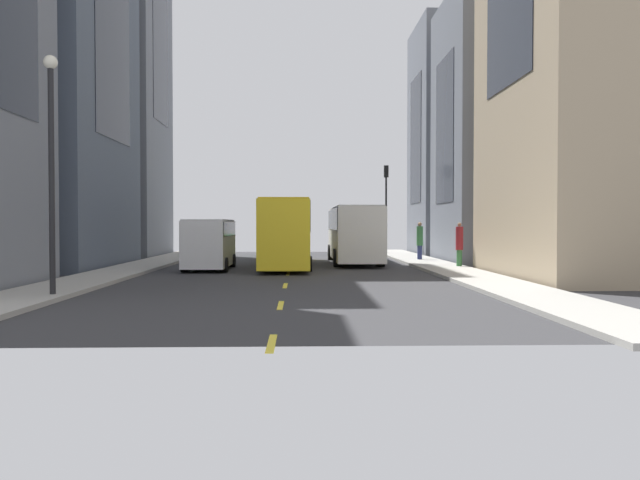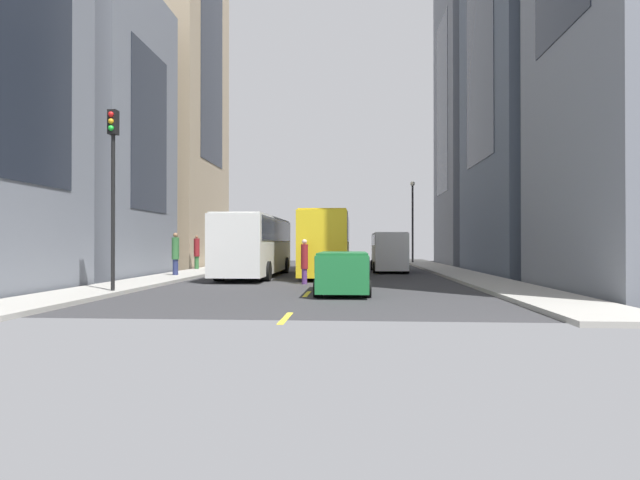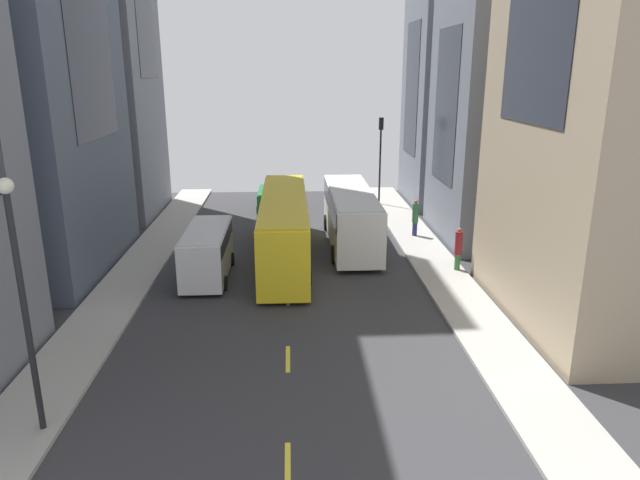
% 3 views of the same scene
% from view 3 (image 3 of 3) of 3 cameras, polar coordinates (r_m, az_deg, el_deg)
% --- Properties ---
extents(ground_plane, '(42.64, 42.64, 0.00)m').
position_cam_3_polar(ground_plane, '(30.02, -3.18, -3.51)').
color(ground_plane, '#333335').
extents(sidewalk_west, '(2.61, 44.00, 0.15)m').
position_cam_3_polar(sidewalk_west, '(31.00, 11.82, -3.05)').
color(sidewalk_west, '#9E9B93').
rests_on(sidewalk_west, ground).
extents(sidewalk_east, '(2.61, 44.00, 0.15)m').
position_cam_3_polar(sidewalk_east, '(31.10, -18.14, -3.48)').
color(sidewalk_east, '#9E9B93').
rests_on(sidewalk_east, ground).
extents(lane_stripe_0, '(0.16, 2.00, 0.01)m').
position_cam_3_polar(lane_stripe_0, '(50.27, -3.16, 4.74)').
color(lane_stripe_0, yellow).
rests_on(lane_stripe_0, ground).
extents(lane_stripe_1, '(0.16, 2.00, 0.01)m').
position_cam_3_polar(lane_stripe_1, '(44.41, -3.16, 3.16)').
color(lane_stripe_1, yellow).
rests_on(lane_stripe_1, ground).
extents(lane_stripe_2, '(0.16, 2.00, 0.01)m').
position_cam_3_polar(lane_stripe_2, '(38.60, -3.17, 1.09)').
color(lane_stripe_2, yellow).
rests_on(lane_stripe_2, ground).
extents(lane_stripe_3, '(0.16, 2.00, 0.01)m').
position_cam_3_polar(lane_stripe_3, '(32.86, -3.17, -1.71)').
color(lane_stripe_3, yellow).
rests_on(lane_stripe_3, ground).
extents(lane_stripe_4, '(0.16, 2.00, 0.01)m').
position_cam_3_polar(lane_stripe_4, '(27.22, -3.18, -5.67)').
color(lane_stripe_4, yellow).
rests_on(lane_stripe_4, ground).
extents(lane_stripe_5, '(0.16, 2.00, 0.01)m').
position_cam_3_polar(lane_stripe_5, '(21.79, -3.19, -11.66)').
color(lane_stripe_5, yellow).
rests_on(lane_stripe_5, ground).
extents(lane_stripe_6, '(0.16, 2.00, 0.01)m').
position_cam_3_polar(lane_stripe_6, '(16.75, -3.21, -21.41)').
color(lane_stripe_6, yellow).
rests_on(lane_stripe_6, ground).
extents(building_west_0, '(8.37, 8.19, 17.65)m').
position_cam_3_polar(building_west_0, '(46.71, 14.22, 14.29)').
color(building_west_0, slate).
rests_on(building_west_0, ground).
extents(building_west_1, '(7.60, 8.76, 16.31)m').
position_cam_3_polar(building_west_1, '(37.10, 18.12, 12.47)').
color(building_west_1, slate).
rests_on(building_west_1, ground).
extents(city_bus_white, '(2.81, 11.12, 3.35)m').
position_cam_3_polar(city_bus_white, '(34.74, 3.07, 2.75)').
color(city_bus_white, silver).
rests_on(city_bus_white, ground).
extents(streetcar_yellow, '(2.70, 13.87, 3.59)m').
position_cam_3_polar(streetcar_yellow, '(31.99, -3.58, 1.74)').
color(streetcar_yellow, yellow).
rests_on(streetcar_yellow, ground).
extents(delivery_van_white, '(2.25, 5.92, 2.58)m').
position_cam_3_polar(delivery_van_white, '(29.80, -11.11, -0.89)').
color(delivery_van_white, white).
rests_on(delivery_van_white, ground).
extents(car_green_0, '(2.00, 4.33, 1.55)m').
position_cam_3_polar(car_green_0, '(43.93, -4.91, 4.19)').
color(car_green_0, '#1E7238').
rests_on(car_green_0, ground).
extents(pedestrian_walking_far, '(0.33, 0.33, 2.08)m').
position_cam_3_polar(pedestrian_walking_far, '(39.72, -2.41, 3.18)').
color(pedestrian_walking_far, '#593372').
rests_on(pedestrian_walking_far, ground).
extents(pedestrian_crossing_mid, '(0.40, 0.40, 2.32)m').
position_cam_3_polar(pedestrian_crossing_mid, '(36.74, 9.41, 2.30)').
color(pedestrian_crossing_mid, navy).
rests_on(pedestrian_crossing_mid, ground).
extents(pedestrian_waiting_curb, '(0.39, 0.39, 2.28)m').
position_cam_3_polar(pedestrian_waiting_curb, '(30.87, 13.53, -0.74)').
color(pedestrian_waiting_curb, '#336B38').
rests_on(pedestrian_waiting_curb, ground).
extents(traffic_light_near_corner, '(0.32, 0.44, 6.63)m').
position_cam_3_polar(traffic_light_near_corner, '(44.72, 6.01, 9.31)').
color(traffic_light_near_corner, black).
rests_on(traffic_light_near_corner, ground).
extents(streetlamp_near, '(0.44, 0.44, 7.47)m').
position_cam_3_polar(streetlamp_near, '(17.73, -27.52, -3.85)').
color(streetlamp_near, black).
rests_on(streetlamp_near, ground).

